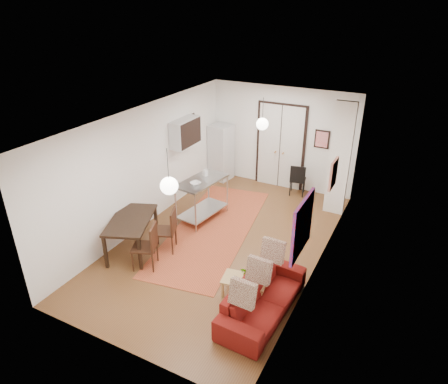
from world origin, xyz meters
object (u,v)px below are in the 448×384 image
at_px(black_side_chair, 299,176).
at_px(sofa, 263,297).
at_px(coffee_table, 244,281).
at_px(dining_chair_near, 167,225).
at_px(kitchen_counter, 202,193).
at_px(fridge, 221,152).
at_px(dining_table, 131,223).
at_px(dining_chair_far, 147,241).

bearing_deg(black_side_chair, sofa, 89.89).
distance_m(sofa, black_side_chair, 5.02).
bearing_deg(coffee_table, dining_chair_near, 162.85).
bearing_deg(kitchen_counter, sofa, -34.65).
bearing_deg(dining_chair_near, black_side_chair, 134.69).
xyz_separation_m(coffee_table, fridge, (-2.90, 4.59, 0.53)).
distance_m(sofa, dining_table, 3.31).
xyz_separation_m(sofa, dining_chair_near, (-2.65, 0.92, 0.26)).
xyz_separation_m(kitchen_counter, dining_table, (-0.63, -1.95, -0.00)).
xyz_separation_m(kitchen_counter, black_side_chair, (1.68, 2.51, -0.18)).
xyz_separation_m(coffee_table, kitchen_counter, (-2.15, 2.17, 0.39)).
distance_m(coffee_table, kitchen_counter, 3.08).
xyz_separation_m(coffee_table, black_side_chair, (-0.47, 4.68, 0.22)).
relative_size(dining_table, dining_chair_far, 1.67).
xyz_separation_m(kitchen_counter, dining_chair_near, (-0.03, -1.50, -0.14)).
distance_m(sofa, dining_chair_far, 2.68).
bearing_deg(dining_chair_far, dining_chair_near, 157.87).
height_order(coffee_table, kitchen_counter, kitchen_counter).
height_order(sofa, dining_chair_far, dining_chair_far).
relative_size(coffee_table, black_side_chair, 0.96).
height_order(fridge, dining_table, fridge).
distance_m(kitchen_counter, dining_table, 2.05).
bearing_deg(sofa, dining_table, 84.71).
height_order(kitchen_counter, dining_table, kitchen_counter).
relative_size(coffee_table, kitchen_counter, 0.60).
bearing_deg(black_side_chair, dining_table, 51.61).
bearing_deg(dining_table, coffee_table, -4.61).
bearing_deg(coffee_table, dining_chair_far, -179.30).
xyz_separation_m(coffee_table, dining_table, (-2.78, 0.22, 0.39)).
bearing_deg(coffee_table, kitchen_counter, 134.71).
height_order(coffee_table, dining_chair_near, dining_chair_near).
xyz_separation_m(sofa, black_side_chair, (-0.94, 4.92, 0.22)).
bearing_deg(coffee_table, dining_table, 175.39).
bearing_deg(sofa, fridge, 37.78).
relative_size(fridge, dining_chair_far, 1.71).
relative_size(coffee_table, dining_table, 0.54).
bearing_deg(kitchen_counter, fridge, 115.23).
relative_size(dining_chair_near, black_side_chair, 1.08).
bearing_deg(fridge, dining_chair_near, -71.63).
relative_size(coffee_table, dining_chair_far, 0.89).
bearing_deg(dining_table, dining_chair_near, 36.82).
distance_m(sofa, fridge, 5.92).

